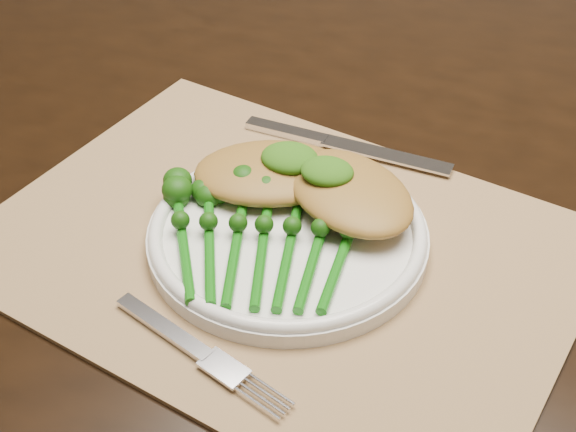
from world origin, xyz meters
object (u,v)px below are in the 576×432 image
(dinner_plate, at_px, (288,233))
(dining_table, at_px, (377,368))
(broccolini_bundle, at_px, (262,249))
(placemat, at_px, (279,248))
(chicken_fillet_left, at_px, (271,172))

(dinner_plate, bearing_deg, dining_table, 72.18)
(broccolini_bundle, bearing_deg, dining_table, 60.59)
(dining_table, height_order, broccolini_bundle, broccolini_bundle)
(placemat, bearing_deg, broccolini_bundle, -86.83)
(dining_table, distance_m, broccolini_bundle, 0.47)
(dinner_plate, relative_size, chicken_fillet_left, 1.73)
(placemat, xyz_separation_m, broccolini_bundle, (-0.01, -0.03, 0.02))
(chicken_fillet_left, relative_size, broccolini_bundle, 0.70)
(dining_table, relative_size, dinner_plate, 6.81)
(dining_table, xyz_separation_m, chicken_fillet_left, (-0.10, -0.14, 0.41))
(placemat, relative_size, chicken_fillet_left, 3.55)
(broccolini_bundle, bearing_deg, dinner_plate, 58.69)
(dinner_plate, xyz_separation_m, broccolini_bundle, (-0.01, -0.03, 0.01))
(dining_table, height_order, placemat, placemat)
(chicken_fillet_left, xyz_separation_m, broccolini_bundle, (0.02, -0.09, -0.01))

